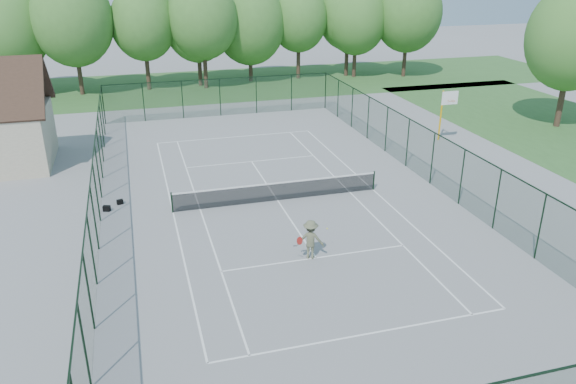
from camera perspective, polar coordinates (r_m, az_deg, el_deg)
The scene contains 11 objects.
ground at distance 29.78m, azimuth -1.05°, elevation -0.87°, with size 140.00×140.00×0.00m, color gray.
grass_far at distance 58.04m, azimuth -8.84°, elevation 10.64°, with size 80.00×16.00×0.01m, color #3C6E32.
court_lines at distance 29.77m, azimuth -1.05°, elevation -0.87°, with size 11.05×23.85×0.01m.
tennis_net at distance 29.55m, azimuth -1.06°, elevation 0.15°, with size 11.08×0.08×1.10m.
fence_enclosure at distance 29.19m, azimuth -1.08°, elevation 1.93°, with size 18.05×36.05×3.02m.
tree_line_far at distance 57.12m, azimuth -9.22°, elevation 16.51°, with size 39.40×6.40×9.70m.
basketball_goal at distance 40.18m, azimuth 15.74°, elevation 8.43°, with size 1.20×1.43×3.65m.
tree_side at distance 46.56m, azimuth 26.99°, elevation 13.83°, with size 6.62×6.62×10.49m.
sports_bag_a at distance 29.95m, azimuth -17.94°, elevation -1.60°, with size 0.36×0.22×0.29m, color black.
sports_bag_b at distance 30.59m, azimuth -16.70°, elevation -0.97°, with size 0.32×0.19×0.25m, color black.
tennis_player at distance 23.89m, azimuth 2.31°, elevation -4.84°, with size 1.79×1.04×1.75m.
Camera 1 is at (-6.95, -26.38, 11.94)m, focal length 35.00 mm.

